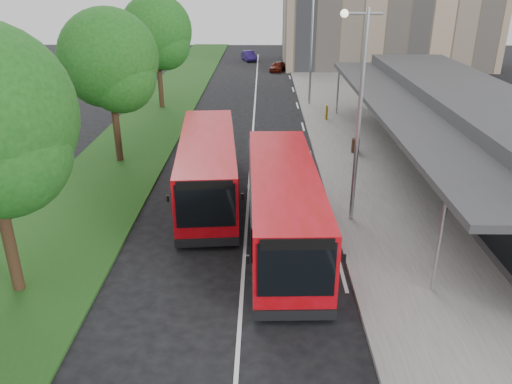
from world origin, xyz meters
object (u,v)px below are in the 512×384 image
(tree_far, at_px, (157,36))
(car_far, at_px, (249,56))
(bus_second, at_px, (208,167))
(bollard, at_px, (327,113))
(lamp_post_far, at_px, (311,42))
(car_near, at_px, (278,66))
(litter_bin, at_px, (355,146))
(tree_mid, at_px, (110,65))
(bus_main, at_px, (283,206))
(lamp_post_near, at_px, (358,107))

(tree_far, bearing_deg, car_far, 75.99)
(bus_second, distance_m, bollard, 14.59)
(tree_far, relative_size, lamp_post_far, 1.02)
(bus_second, xyz_separation_m, car_near, (3.97, 33.01, -0.91))
(bollard, bearing_deg, tree_far, 162.58)
(tree_far, relative_size, car_near, 2.72)
(tree_far, relative_size, litter_bin, 10.59)
(bus_second, bearing_deg, tree_mid, 133.28)
(tree_mid, distance_m, lamp_post_far, 17.08)
(tree_mid, distance_m, bus_second, 7.92)
(tree_far, relative_size, bollard, 8.45)
(tree_far, bearing_deg, tree_mid, -90.00)
(lamp_post_far, bearing_deg, bus_main, -97.17)
(car_far, bearing_deg, bollard, -93.27)
(lamp_post_far, relative_size, bus_main, 0.80)
(tree_mid, xyz_separation_m, lamp_post_near, (11.13, -7.05, -0.37))
(litter_bin, bearing_deg, tree_far, 139.98)
(tree_far, height_order, car_far, tree_far)
(tree_far, distance_m, car_near, 19.35)
(lamp_post_near, relative_size, car_far, 2.34)
(lamp_post_far, relative_size, car_near, 2.66)
(litter_bin, relative_size, car_far, 0.23)
(car_far, bearing_deg, car_near, -81.92)
(litter_bin, distance_m, car_near, 27.30)
(tree_mid, bearing_deg, bollard, 34.49)
(lamp_post_far, bearing_deg, litter_bin, -81.96)
(litter_bin, relative_size, car_near, 0.26)
(car_near, bearing_deg, lamp_post_near, -69.15)
(bollard, bearing_deg, lamp_post_far, 100.38)
(lamp_post_far, xyz_separation_m, litter_bin, (1.65, -11.68, -4.18))
(lamp_post_far, bearing_deg, tree_mid, -130.68)
(lamp_post_near, bearing_deg, bus_main, -148.63)
(tree_mid, xyz_separation_m, bus_main, (8.40, -8.71, -3.64))
(lamp_post_near, xyz_separation_m, litter_bin, (1.65, 8.32, -4.18))
(car_near, bearing_deg, lamp_post_far, -65.16)
(tree_mid, distance_m, tree_far, 12.00)
(bus_main, height_order, bus_second, bus_main)
(tree_far, xyz_separation_m, car_far, (5.94, 23.78, -4.71))
(lamp_post_far, xyz_separation_m, bollard, (0.86, -4.71, -4.08))
(tree_far, bearing_deg, bollard, -17.42)
(tree_far, distance_m, bollard, 13.40)
(bollard, bearing_deg, car_far, 102.40)
(lamp_post_far, height_order, car_far, lamp_post_far)
(tree_mid, bearing_deg, bus_main, -46.04)
(lamp_post_near, bearing_deg, litter_bin, 78.80)
(lamp_post_near, xyz_separation_m, bollard, (0.86, 15.29, -4.08))
(tree_far, distance_m, lamp_post_near, 22.07)
(litter_bin, bearing_deg, tree_mid, -174.31)
(litter_bin, height_order, car_near, car_near)
(bus_main, height_order, litter_bin, bus_main)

